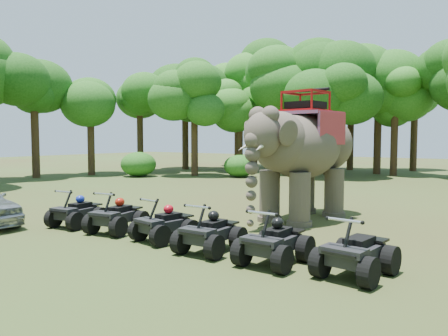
# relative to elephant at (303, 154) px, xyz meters

# --- Properties ---
(ground) EXTENTS (110.00, 110.00, 0.00)m
(ground) POSITION_rel_elephant_xyz_m (-1.54, -3.90, -2.30)
(ground) COLOR #47381E
(ground) RESTS_ON ground
(elephant) EXTENTS (3.17, 5.77, 4.60)m
(elephant) POSITION_rel_elephant_xyz_m (0.00, 0.00, 0.00)
(elephant) COLOR #4B4036
(elephant) RESTS_ON ground
(atv_0) EXTENTS (1.35, 1.75, 1.22)m
(atv_0) POSITION_rel_elephant_xyz_m (-5.55, -5.30, -1.69)
(atv_0) COLOR black
(atv_0) RESTS_ON ground
(atv_1) EXTENTS (1.49, 1.88, 1.27)m
(atv_1) POSITION_rel_elephant_xyz_m (-3.79, -5.20, -1.67)
(atv_1) COLOR black
(atv_1) RESTS_ON ground
(atv_2) EXTENTS (1.47, 1.83, 1.22)m
(atv_2) POSITION_rel_elephant_xyz_m (-1.85, -5.21, -1.69)
(atv_2) COLOR black
(atv_2) RESTS_ON ground
(atv_3) EXTENTS (1.28, 1.73, 1.26)m
(atv_3) POSITION_rel_elephant_xyz_m (-0.08, -5.48, -1.67)
(atv_3) COLOR black
(atv_3) RESTS_ON ground
(atv_4) EXTENTS (1.32, 1.78, 1.29)m
(atv_4) POSITION_rel_elephant_xyz_m (1.74, -5.50, -1.66)
(atv_4) COLOR black
(atv_4) RESTS_ON ground
(atv_5) EXTENTS (1.48, 1.89, 1.29)m
(atv_5) POSITION_rel_elephant_xyz_m (3.55, -5.34, -1.66)
(atv_5) COLOR black
(atv_5) RESTS_ON ground
(tree_0) EXTENTS (5.20, 5.20, 7.43)m
(tree_0) POSITION_rel_elephant_xyz_m (-1.54, 20.24, 1.41)
(tree_0) COLOR #195114
(tree_0) RESTS_ON ground
(tree_27) EXTENTS (5.62, 5.62, 8.02)m
(tree_27) POSITION_rel_elephant_xyz_m (-22.32, 4.01, 1.71)
(tree_27) COLOR #195114
(tree_27) RESTS_ON ground
(tree_28) EXTENTS (5.35, 5.35, 7.64)m
(tree_28) POSITION_rel_elephant_xyz_m (-20.87, 7.72, 1.52)
(tree_28) COLOR #195114
(tree_28) RESTS_ON ground
(tree_29) EXTENTS (4.87, 4.87, 6.95)m
(tree_29) POSITION_rel_elephant_xyz_m (-19.80, 11.89, 1.17)
(tree_29) COLOR #195114
(tree_29) RESTS_ON ground
(tree_30) EXTENTS (5.18, 5.18, 7.40)m
(tree_30) POSITION_rel_elephant_xyz_m (-14.00, 11.76, 1.40)
(tree_30) COLOR #195114
(tree_30) RESTS_ON ground
(tree_31) EXTENTS (5.08, 5.08, 7.25)m
(tree_31) POSITION_rel_elephant_xyz_m (-12.90, 16.45, 1.32)
(tree_31) COLOR #195114
(tree_31) RESTS_ON ground
(tree_32) EXTENTS (6.40, 6.40, 9.14)m
(tree_32) POSITION_rel_elephant_xyz_m (-8.84, 16.93, 2.27)
(tree_32) COLOR #195114
(tree_32) RESTS_ON ground
(tree_33) EXTENTS (5.51, 5.51, 7.87)m
(tree_33) POSITION_rel_elephant_xyz_m (-4.87, 15.90, 1.63)
(tree_33) COLOR #195114
(tree_33) RESTS_ON ground
(tree_34) EXTENTS (6.44, 6.44, 9.20)m
(tree_34) POSITION_rel_elephant_xyz_m (-18.76, 16.53, 2.30)
(tree_34) COLOR #195114
(tree_34) RESTS_ON ground
(tree_35) EXTENTS (6.61, 6.61, 9.45)m
(tree_35) POSITION_rel_elephant_xyz_m (-16.96, 22.49, 2.42)
(tree_35) COLOR #195114
(tree_35) RESTS_ON ground
(tree_36) EXTENTS (6.29, 6.29, 8.98)m
(tree_36) POSITION_rel_elephant_xyz_m (-1.20, 25.84, 2.19)
(tree_36) COLOR #195114
(tree_36) RESTS_ON ground
(tree_37) EXTENTS (6.30, 6.30, 9.01)m
(tree_37) POSITION_rel_elephant_xyz_m (-5.78, 17.65, 2.20)
(tree_37) COLOR #195114
(tree_37) RESTS_ON ground
(tree_38) EXTENTS (5.20, 5.20, 7.42)m
(tree_38) POSITION_rel_elephant_xyz_m (-7.66, 18.70, 1.41)
(tree_38) COLOR #195114
(tree_38) RESTS_ON ground
(tree_39) EXTENTS (6.32, 6.32, 9.03)m
(tree_39) POSITION_rel_elephant_xyz_m (-2.99, 21.07, 2.21)
(tree_39) COLOR #195114
(tree_39) RESTS_ON ground
(tree_40) EXTENTS (6.20, 6.20, 8.86)m
(tree_40) POSITION_rel_elephant_xyz_m (-6.09, 23.99, 2.13)
(tree_40) COLOR #195114
(tree_40) RESTS_ON ground
(tree_42) EXTENTS (7.66, 7.66, 10.95)m
(tree_42) POSITION_rel_elephant_xyz_m (-13.91, 23.40, 3.17)
(tree_42) COLOR #195114
(tree_42) RESTS_ON ground
(tree_43) EXTENTS (6.58, 6.58, 9.40)m
(tree_43) POSITION_rel_elephant_xyz_m (-14.09, 20.92, 2.40)
(tree_43) COLOR #195114
(tree_43) RESTS_ON ground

